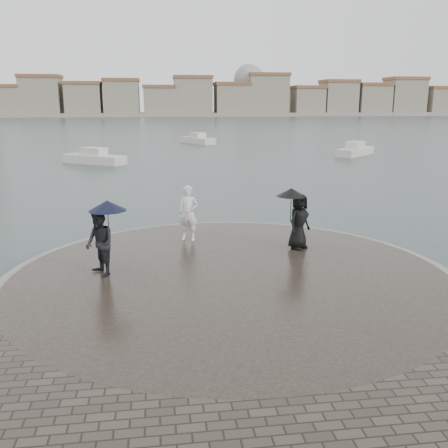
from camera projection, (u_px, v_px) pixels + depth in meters
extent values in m
plane|color=#2B3835|center=(255.00, 346.00, 10.41)|extent=(400.00, 400.00, 0.00)
cylinder|color=gray|center=(230.00, 281.00, 13.74)|extent=(12.50, 12.50, 0.32)
cylinder|color=#2D261E|center=(230.00, 280.00, 13.73)|extent=(11.90, 11.90, 0.36)
imported|color=silver|center=(188.00, 213.00, 16.80)|extent=(0.79, 0.64, 1.87)
imported|color=black|center=(100.00, 243.00, 13.40)|extent=(1.03, 1.09, 1.78)
cylinder|color=black|center=(108.00, 226.00, 13.42)|extent=(0.02, 0.02, 0.90)
cone|color=black|center=(107.00, 206.00, 13.29)|extent=(1.04, 1.04, 0.28)
imported|color=black|center=(299.00, 221.00, 15.85)|extent=(1.04, 0.99, 1.78)
cylinder|color=black|center=(291.00, 208.00, 15.82)|extent=(0.02, 0.02, 0.90)
cone|color=black|center=(291.00, 192.00, 15.69)|extent=(0.97, 0.97, 0.26)
cube|color=gray|center=(160.00, 114.00, 167.03)|extent=(260.00, 20.00, 1.20)
cube|color=gray|center=(6.00, 103.00, 156.85)|extent=(10.00, 10.00, 9.00)
cube|color=brown|center=(4.00, 86.00, 155.65)|extent=(10.60, 10.60, 1.00)
cube|color=gray|center=(42.00, 98.00, 157.95)|extent=(12.00, 10.00, 12.00)
cube|color=brown|center=(40.00, 76.00, 156.39)|extent=(12.60, 10.60, 1.00)
cube|color=gray|center=(84.00, 101.00, 159.91)|extent=(11.00, 10.00, 10.00)
cube|color=brown|center=(83.00, 83.00, 158.59)|extent=(11.60, 10.60, 1.00)
cube|color=gray|center=(122.00, 99.00, 161.38)|extent=(11.00, 10.00, 11.00)
cube|color=brown|center=(121.00, 80.00, 159.94)|extent=(11.60, 10.60, 1.00)
cube|color=gray|center=(159.00, 102.00, 163.21)|extent=(10.00, 10.00, 9.00)
cube|color=brown|center=(159.00, 87.00, 162.01)|extent=(10.60, 10.60, 1.00)
cube|color=gray|center=(193.00, 98.00, 164.30)|extent=(12.00, 10.00, 12.00)
cube|color=brown|center=(193.00, 77.00, 162.75)|extent=(12.60, 10.60, 1.00)
cube|color=gray|center=(232.00, 101.00, 166.27)|extent=(11.00, 10.00, 10.00)
cube|color=brown|center=(232.00, 84.00, 164.95)|extent=(11.60, 10.60, 1.00)
cube|color=gray|center=(267.00, 96.00, 167.50)|extent=(13.00, 10.00, 13.00)
cube|color=brown|center=(267.00, 75.00, 165.82)|extent=(13.60, 10.60, 1.00)
cube|color=gray|center=(307.00, 102.00, 169.83)|extent=(10.00, 10.00, 9.00)
cube|color=brown|center=(308.00, 87.00, 168.63)|extent=(10.60, 10.60, 1.00)
cube|color=gray|center=(338.00, 99.00, 171.05)|extent=(11.00, 10.00, 11.00)
cube|color=brown|center=(339.00, 81.00, 169.61)|extent=(11.60, 10.60, 1.00)
cube|color=gray|center=(371.00, 101.00, 172.76)|extent=(11.00, 10.00, 10.00)
cube|color=brown|center=(372.00, 84.00, 171.44)|extent=(11.60, 10.60, 1.00)
cube|color=gray|center=(404.00, 98.00, 174.11)|extent=(12.00, 10.00, 12.00)
cube|color=brown|center=(406.00, 79.00, 172.55)|extent=(12.60, 10.60, 1.00)
cube|color=gray|center=(438.00, 102.00, 176.19)|extent=(10.00, 10.00, 9.00)
cube|color=brown|center=(440.00, 88.00, 174.99)|extent=(10.60, 10.60, 1.00)
sphere|color=gray|center=(249.00, 79.00, 167.31)|extent=(10.00, 10.00, 10.00)
cube|color=beige|center=(355.00, 153.00, 46.85)|extent=(4.99, 5.05, 0.90)
cube|color=beige|center=(355.00, 146.00, 46.71)|extent=(2.26, 2.27, 0.90)
cube|color=beige|center=(94.00, 161.00, 40.64)|extent=(5.42, 4.47, 0.90)
cube|color=beige|center=(94.00, 153.00, 40.50)|extent=(2.33, 2.13, 0.90)
cube|color=beige|center=(197.00, 141.00, 60.09)|extent=(4.08, 5.58, 0.90)
cube|color=beige|center=(197.00, 136.00, 59.95)|extent=(2.02, 2.33, 0.90)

